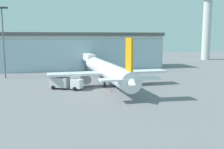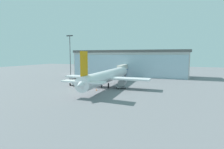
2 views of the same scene
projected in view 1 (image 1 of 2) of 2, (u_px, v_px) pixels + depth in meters
ground at (102, 89)px, 58.60m from camera, size 240.00×240.00×0.00m
terminal_building at (83, 51)px, 94.15m from camera, size 57.58×15.40×12.88m
jet_bridge at (89, 58)px, 83.07m from camera, size 2.84×11.96×6.09m
control_tower at (208, 15)px, 127.30m from camera, size 8.88×8.88×34.65m
apron_light_mast at (3, 37)px, 71.84m from camera, size 3.20×0.40×19.53m
airplane at (107, 71)px, 62.53m from camera, size 28.19×40.12×11.41m
catering_truck at (65, 83)px, 57.85m from camera, size 7.43×5.52×2.65m
baggage_cart at (130, 83)px, 62.45m from camera, size 3.19×2.99×1.50m
safety_cone_nose at (111, 90)px, 56.13m from camera, size 0.36×0.36×0.55m
safety_cone_wingtip at (51, 86)px, 60.87m from camera, size 0.36×0.36×0.55m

